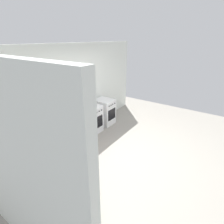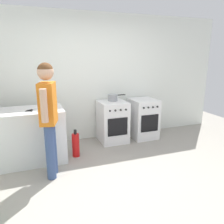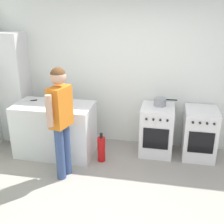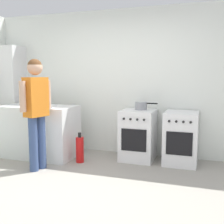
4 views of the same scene
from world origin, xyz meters
The scene contains 13 objects.
ground_plane centered at (0.00, 0.00, 0.00)m, with size 8.00×8.00×0.00m, color gray.
back_wall centered at (0.00, 1.95, 1.30)m, with size 6.00×0.10×2.60m, color silver.
counter_unit centered at (-1.35, 1.20, 0.45)m, with size 1.30×0.70×0.90m, color silver.
oven_left centered at (0.35, 1.58, 0.43)m, with size 0.55×0.62×0.85m.
oven_right centered at (1.06, 1.58, 0.43)m, with size 0.53×0.62×0.85m.
pot centered at (0.38, 1.64, 0.92)m, with size 0.38×0.20×0.13m.
knife_chef centered at (-1.16, 1.17, 0.90)m, with size 0.28×0.19×0.01m.
knife_carving centered at (-1.84, 1.28, 0.90)m, with size 0.29×0.21×0.01m.
knife_utility centered at (-1.08, 0.96, 0.90)m, with size 0.25×0.07×0.01m.
knife_bread centered at (-1.14, 1.04, 0.90)m, with size 0.34×0.14×0.01m.
person centered at (-0.97, 0.57, 1.00)m, with size 0.28×0.55×1.67m.
fire_extinguisher centered at (-0.52, 1.10, 0.22)m, with size 0.13×0.13×0.50m.
larder_cabinet centered at (-2.30, 1.68, 1.00)m, with size 0.48×0.44×2.00m, color silver.
Camera 3 is at (0.45, -2.89, 2.44)m, focal length 45.00 mm.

